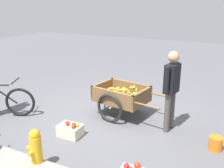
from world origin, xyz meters
name	(u,v)px	position (x,y,z in m)	size (l,w,h in m)	color
ground_plane	(106,116)	(0.00, 0.00, 0.00)	(24.00, 24.00, 0.00)	#56565B
fruit_cart	(122,97)	(-0.30, -0.20, 0.44)	(1.76, 1.07, 0.70)	brown
vendor_person	(171,84)	(-1.42, 0.00, 0.95)	(0.26, 0.54, 1.59)	#4C4742
fire_hydrant	(36,149)	(0.08, 2.15, 0.33)	(0.25, 0.25, 0.67)	gold
plastic_bucket	(216,143)	(-2.34, 0.38, 0.12)	(0.23, 0.23, 0.24)	orange
mixed_fruit_crate	(70,130)	(0.20, 1.09, 0.12)	(0.44, 0.32, 0.31)	beige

